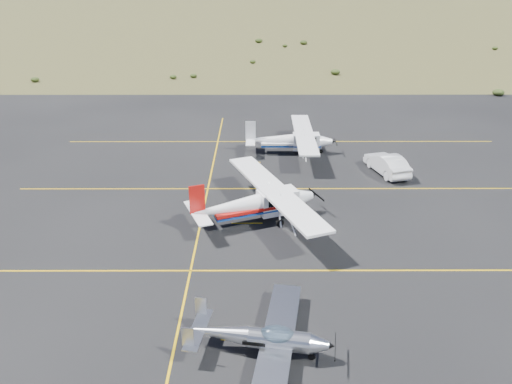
% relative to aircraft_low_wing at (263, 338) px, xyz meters
% --- Properties ---
extents(ground, '(1600.00, 1600.00, 0.00)m').
position_rel_aircraft_low_wing_xyz_m(ground, '(2.17, 4.40, -0.87)').
color(ground, '#383D1C').
rests_on(ground, ground).
extents(apron, '(72.00, 72.00, 0.02)m').
position_rel_aircraft_low_wing_xyz_m(apron, '(2.17, 11.40, -0.87)').
color(apron, black).
rests_on(apron, ground).
extents(aircraft_low_wing, '(6.08, 8.39, 1.81)m').
position_rel_aircraft_low_wing_xyz_m(aircraft_low_wing, '(0.00, 0.00, 0.00)').
color(aircraft_low_wing, silver).
rests_on(aircraft_low_wing, apron).
extents(aircraft_cessna, '(8.97, 12.28, 3.19)m').
position_rel_aircraft_low_wing_xyz_m(aircraft_cessna, '(-0.23, 12.15, 0.55)').
color(aircraft_cessna, white).
rests_on(aircraft_cessna, apron).
extents(aircraft_plain, '(6.85, 11.43, 2.91)m').
position_rel_aircraft_low_wing_xyz_m(aircraft_plain, '(2.83, 25.18, 0.42)').
color(aircraft_plain, white).
rests_on(aircraft_plain, apron).
extents(sedan, '(2.93, 5.15, 1.61)m').
position_rel_aircraft_low_wing_xyz_m(sedan, '(10.20, 20.48, -0.06)').
color(sedan, silver).
rests_on(sedan, apron).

